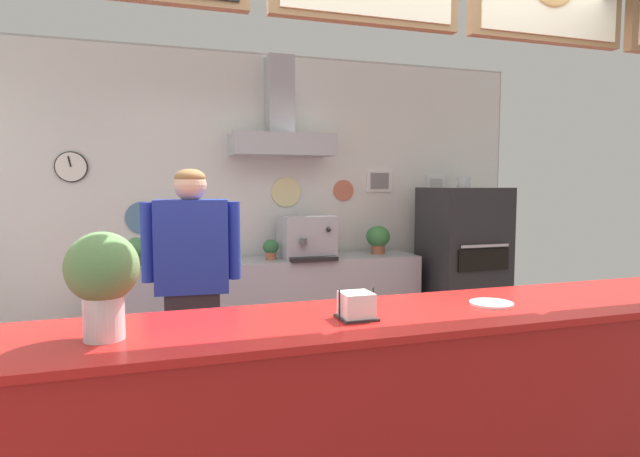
{
  "coord_description": "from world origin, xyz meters",
  "views": [
    {
      "loc": [
        -0.91,
        -2.34,
        1.59
      ],
      "look_at": [
        0.11,
        0.8,
        1.31
      ],
      "focal_mm": 29.43,
      "sensor_mm": 36.0,
      "label": 1
    }
  ],
  "objects": [
    {
      "name": "potted_sage",
      "position": [
        1.2,
        2.31,
        1.06
      ],
      "size": [
        0.23,
        0.23,
        0.27
      ],
      "color": "#9E563D",
      "rests_on": "back_prep_counter"
    },
    {
      "name": "basil_vase",
      "position": [
        -1.07,
        -0.41,
        1.26
      ],
      "size": [
        0.25,
        0.25,
        0.38
      ],
      "color": "silver",
      "rests_on": "service_counter"
    },
    {
      "name": "pizza_oven",
      "position": [
        1.96,
        2.01,
        0.78
      ],
      "size": [
        0.7,
        0.69,
        1.65
      ],
      "color": "#232326",
      "rests_on": "ground_plane"
    },
    {
      "name": "potted_thyme",
      "position": [
        -1.02,
        2.29,
        1.04
      ],
      "size": [
        0.18,
        0.18,
        0.23
      ],
      "color": "#4C4C51",
      "rests_on": "back_prep_counter"
    },
    {
      "name": "service_counter",
      "position": [
        0.0,
        -0.37,
        0.52
      ],
      "size": [
        4.7,
        0.65,
        1.05
      ],
      "color": "#B21916",
      "rests_on": "ground_plane"
    },
    {
      "name": "back_prep_counter",
      "position": [
        0.05,
        2.27,
        0.45
      ],
      "size": [
        2.92,
        0.53,
        0.91
      ],
      "color": "#A3A5AD",
      "rests_on": "ground_plane"
    },
    {
      "name": "potted_rosemary",
      "position": [
        0.12,
        2.23,
        1.01
      ],
      "size": [
        0.14,
        0.14,
        0.18
      ],
      "color": "#9E563D",
      "rests_on": "back_prep_counter"
    },
    {
      "name": "condiment_plate",
      "position": [
        0.53,
        -0.38,
        1.05
      ],
      "size": [
        0.19,
        0.19,
        0.01
      ],
      "color": "white",
      "rests_on": "service_counter"
    },
    {
      "name": "potted_oregano",
      "position": [
        -0.68,
        2.25,
        1.04
      ],
      "size": [
        0.21,
        0.21,
        0.23
      ],
      "color": "#9E563D",
      "rests_on": "back_prep_counter"
    },
    {
      "name": "espresso_machine",
      "position": [
        0.45,
        2.24,
        1.1
      ],
      "size": [
        0.47,
        0.48,
        0.39
      ],
      "color": "#A3A5AD",
      "rests_on": "back_prep_counter"
    },
    {
      "name": "napkin_holder",
      "position": [
        -0.13,
        -0.42,
        1.1
      ],
      "size": [
        0.15,
        0.14,
        0.12
      ],
      "color": "#262628",
      "rests_on": "service_counter"
    },
    {
      "name": "shop_worker",
      "position": [
        -0.67,
        0.99,
        0.9
      ],
      "size": [
        0.6,
        0.26,
        1.68
      ],
      "rotation": [
        0.0,
        0.0,
        3.05
      ],
      "color": "#232328",
      "rests_on": "ground_plane"
    },
    {
      "name": "back_wall_assembly",
      "position": [
        0.01,
        2.49,
        1.5
      ],
      "size": [
        5.58,
        2.98,
        2.81
      ],
      "color": "#9E9E99",
      "rests_on": "ground_plane"
    }
  ]
}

